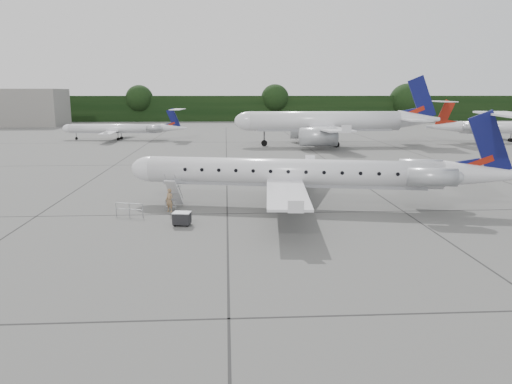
{
  "coord_description": "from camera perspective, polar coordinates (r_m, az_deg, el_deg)",
  "views": [
    {
      "loc": [
        -5.25,
        -31.85,
        9.06
      ],
      "look_at": [
        -3.22,
        1.86,
        2.3
      ],
      "focal_mm": 35.0,
      "sensor_mm": 36.0,
      "label": 1
    }
  ],
  "objects": [
    {
      "name": "airstair",
      "position": [
        39.95,
        -9.34,
        -0.17
      ],
      "size": [
        1.26,
        2.25,
        2.41
      ],
      "primitive_type": null,
      "rotation": [
        0.0,
        0.0,
        -0.2
      ],
      "color": "silver",
      "rests_on": "ground"
    },
    {
      "name": "ground",
      "position": [
        33.52,
        5.71,
        -4.42
      ],
      "size": [
        320.0,
        320.0,
        0.0
      ],
      "primitive_type": "plane",
      "color": "#5B5B59",
      "rests_on": "ground"
    },
    {
      "name": "baggage_cart",
      "position": [
        34.91,
        -8.47,
        -3.0
      ],
      "size": [
        1.29,
        1.11,
        1.0
      ],
      "primitive_type": null,
      "rotation": [
        0.0,
        0.0,
        -0.17
      ],
      "color": "black",
      "rests_on": "ground"
    },
    {
      "name": "treeline",
      "position": [
        162.01,
        -1.6,
        9.53
      ],
      "size": [
        260.0,
        4.0,
        8.0
      ],
      "primitive_type": "cube",
      "color": "black",
      "rests_on": "ground"
    },
    {
      "name": "safety_railing",
      "position": [
        38.14,
        -14.28,
        -2.01
      ],
      "size": [
        2.12,
        0.76,
        1.0
      ],
      "primitive_type": null,
      "rotation": [
        0.0,
        0.0,
        -0.32
      ],
      "color": "gray",
      "rests_on": "ground"
    },
    {
      "name": "bg_narrowbody",
      "position": [
        86.73,
        7.87,
        9.12
      ],
      "size": [
        33.16,
        24.13,
        11.77
      ],
      "primitive_type": null,
      "rotation": [
        0.0,
        0.0,
        -0.02
      ],
      "color": "silver",
      "rests_on": "ground"
    },
    {
      "name": "bg_regional_left",
      "position": [
        101.04,
        -15.83,
        7.47
      ],
      "size": [
        24.32,
        18.46,
        6.03
      ],
      "primitive_type": null,
      "rotation": [
        0.0,
        0.0,
        -0.09
      ],
      "color": "silver",
      "rests_on": "ground"
    },
    {
      "name": "passenger",
      "position": [
        38.88,
        -9.86,
        -0.94
      ],
      "size": [
        0.8,
        0.74,
        1.83
      ],
      "primitive_type": "imported",
      "rotation": [
        0.0,
        0.0,
        -0.59
      ],
      "color": "#90714E",
      "rests_on": "ground"
    },
    {
      "name": "main_regional_jet",
      "position": [
        39.92,
        4.07,
        3.78
      ],
      "size": [
        33.74,
        27.23,
        7.69
      ],
      "primitive_type": null,
      "rotation": [
        0.0,
        0.0,
        -0.2
      ],
      "color": "silver",
      "rests_on": "ground"
    }
  ]
}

